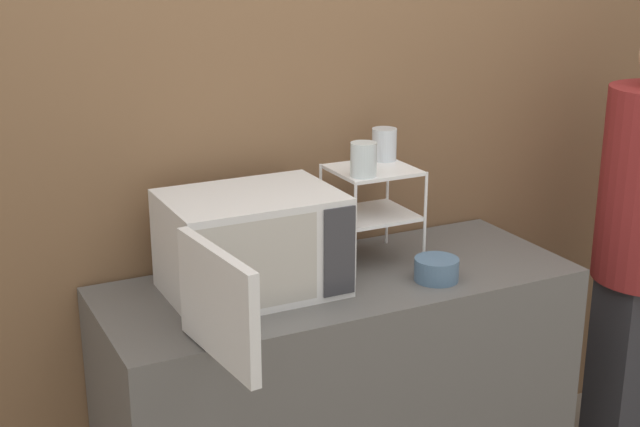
# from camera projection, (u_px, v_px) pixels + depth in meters

# --- Properties ---
(wall_back) EXTENTS (8.00, 0.06, 2.60)m
(wall_back) POSITION_uv_depth(u_px,v_px,m) (294.00, 140.00, 3.02)
(wall_back) COLOR brown
(wall_back) RESTS_ON ground_plane
(counter) EXTENTS (1.54, 0.60, 0.92)m
(counter) POSITION_uv_depth(u_px,v_px,m) (339.00, 405.00, 2.99)
(counter) COLOR #595654
(counter) RESTS_ON ground_plane
(microwave) EXTENTS (0.55, 0.78, 0.31)m
(microwave) POSITION_uv_depth(u_px,v_px,m) (250.00, 246.00, 2.68)
(microwave) COLOR silver
(microwave) RESTS_ON counter
(dish_rack) EXTENTS (0.27, 0.25, 0.32)m
(dish_rack) POSITION_uv_depth(u_px,v_px,m) (372.00, 194.00, 2.94)
(dish_rack) COLOR white
(dish_rack) RESTS_ON counter
(glass_front_left) EXTENTS (0.08, 0.08, 0.11)m
(glass_front_left) POSITION_uv_depth(u_px,v_px,m) (363.00, 159.00, 2.80)
(glass_front_left) COLOR silver
(glass_front_left) RESTS_ON dish_rack
(glass_back_right) EXTENTS (0.08, 0.08, 0.11)m
(glass_back_right) POSITION_uv_depth(u_px,v_px,m) (384.00, 144.00, 3.00)
(glass_back_right) COLOR silver
(glass_back_right) RESTS_ON dish_rack
(bowl) EXTENTS (0.14, 0.14, 0.07)m
(bowl) POSITION_uv_depth(u_px,v_px,m) (436.00, 270.00, 2.82)
(bowl) COLOR slate
(bowl) RESTS_ON counter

